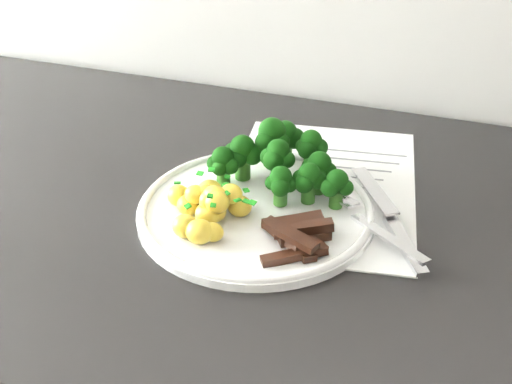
# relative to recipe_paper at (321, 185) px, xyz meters

# --- Properties ---
(recipe_paper) EXTENTS (0.26, 0.34, 0.00)m
(recipe_paper) POSITION_rel_recipe_paper_xyz_m (0.00, 0.00, 0.00)
(recipe_paper) COLOR white
(recipe_paper) RESTS_ON counter
(plate) EXTENTS (0.26, 0.26, 0.01)m
(plate) POSITION_rel_recipe_paper_xyz_m (-0.05, -0.08, 0.01)
(plate) COLOR white
(plate) RESTS_ON counter
(broccoli) EXTENTS (0.17, 0.13, 0.07)m
(broccoli) POSITION_rel_recipe_paper_xyz_m (-0.04, -0.03, 0.04)
(broccoli) COLOR #285E1A
(broccoli) RESTS_ON plate
(potatoes) EXTENTS (0.11, 0.10, 0.04)m
(potatoes) POSITION_rel_recipe_paper_xyz_m (-0.09, -0.12, 0.02)
(potatoes) COLOR yellow
(potatoes) RESTS_ON plate
(beef_strips) EXTENTS (0.08, 0.09, 0.03)m
(beef_strips) POSITION_rel_recipe_paper_xyz_m (0.01, -0.13, 0.02)
(beef_strips) COLOR black
(beef_strips) RESTS_ON plate
(fork) EXTENTS (0.13, 0.12, 0.02)m
(fork) POSITION_rel_recipe_paper_xyz_m (0.08, -0.08, 0.02)
(fork) COLOR silver
(fork) RESTS_ON plate
(knife) EXTENTS (0.11, 0.18, 0.02)m
(knife) POSITION_rel_recipe_paper_xyz_m (0.10, -0.07, 0.01)
(knife) COLOR silver
(knife) RESTS_ON plate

